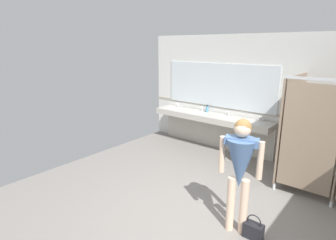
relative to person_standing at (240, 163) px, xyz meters
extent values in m
cube|color=gray|center=(-0.58, -0.25, -1.08)|extent=(6.67, 6.77, 0.10)
cube|color=silver|center=(-0.58, 2.89, 0.37)|extent=(6.67, 0.12, 2.78)
cube|color=#9E937F|center=(-0.58, 2.83, 0.02)|extent=(6.67, 0.01, 0.06)
cube|color=#B2ADA3|center=(-1.95, 2.52, -0.20)|extent=(3.05, 0.59, 0.14)
cube|color=#B2ADA3|center=(-1.95, 2.77, -0.65)|extent=(3.05, 0.08, 0.75)
cube|color=beige|center=(-3.09, 2.49, -0.18)|extent=(0.42, 0.32, 0.11)
cylinder|color=silver|center=(-3.09, 2.72, -0.08)|extent=(0.04, 0.04, 0.11)
cylinder|color=silver|center=(-3.09, 2.67, -0.03)|extent=(0.03, 0.11, 0.03)
sphere|color=silver|center=(-3.02, 2.73, -0.10)|extent=(0.04, 0.04, 0.04)
cube|color=beige|center=(-2.33, 2.49, -0.18)|extent=(0.42, 0.32, 0.11)
cylinder|color=silver|center=(-2.33, 2.72, -0.08)|extent=(0.04, 0.04, 0.11)
cylinder|color=silver|center=(-2.33, 2.67, -0.03)|extent=(0.03, 0.11, 0.03)
sphere|color=silver|center=(-2.26, 2.73, -0.10)|extent=(0.04, 0.04, 0.04)
cube|color=beige|center=(-1.57, 2.49, -0.18)|extent=(0.42, 0.32, 0.11)
cylinder|color=silver|center=(-1.57, 2.72, -0.08)|extent=(0.04, 0.04, 0.11)
cylinder|color=silver|center=(-1.57, 2.67, -0.03)|extent=(0.03, 0.11, 0.03)
sphere|color=silver|center=(-1.50, 2.73, -0.10)|extent=(0.04, 0.04, 0.04)
cube|color=beige|center=(-0.80, 2.49, -0.18)|extent=(0.42, 0.32, 0.11)
cylinder|color=silver|center=(-0.80, 2.72, -0.08)|extent=(0.04, 0.04, 0.11)
cylinder|color=silver|center=(-0.80, 2.67, -0.03)|extent=(0.03, 0.11, 0.03)
sphere|color=silver|center=(-0.73, 2.73, -0.10)|extent=(0.04, 0.04, 0.04)
cube|color=silver|center=(-1.95, 2.82, 0.55)|extent=(2.95, 0.02, 1.07)
cube|color=#84705B|center=(0.01, 2.14, 0.04)|extent=(0.03, 1.35, 1.89)
cylinder|color=silver|center=(0.01, 1.52, -0.97)|extent=(0.05, 0.05, 0.12)
cylinder|color=silver|center=(0.93, 1.52, -0.97)|extent=(0.05, 0.05, 0.12)
cube|color=#84705B|center=(0.47, 1.49, 0.04)|extent=(0.84, 0.03, 1.79)
cylinder|color=beige|center=(0.09, 0.02, -0.63)|extent=(0.11, 0.11, 0.80)
cylinder|color=beige|center=(-0.09, -0.02, -0.63)|extent=(0.11, 0.11, 0.80)
cone|color=#4C6B99|center=(0.00, 0.00, -0.01)|extent=(0.49, 0.49, 0.68)
cube|color=#4C6B99|center=(0.00, 0.00, 0.31)|extent=(0.46, 0.26, 0.10)
cylinder|color=beige|center=(0.24, 0.06, 0.08)|extent=(0.08, 0.08, 0.51)
cylinder|color=beige|center=(-0.24, -0.06, 0.08)|extent=(0.08, 0.08, 0.51)
sphere|color=beige|center=(0.00, 0.00, 0.48)|extent=(0.22, 0.22, 0.22)
sphere|color=olive|center=(0.00, 0.01, 0.49)|extent=(0.22, 0.22, 0.22)
cube|color=black|center=(0.25, 0.01, -0.92)|extent=(0.26, 0.15, 0.21)
torus|color=black|center=(0.25, 0.01, -0.77)|extent=(0.20, 0.02, 0.20)
cylinder|color=teal|center=(-2.16, 2.69, -0.06)|extent=(0.07, 0.07, 0.15)
cylinder|color=black|center=(-2.16, 2.69, 0.04)|extent=(0.03, 0.03, 0.04)
camera|label=1|loc=(1.39, -3.19, 1.50)|focal=29.46mm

